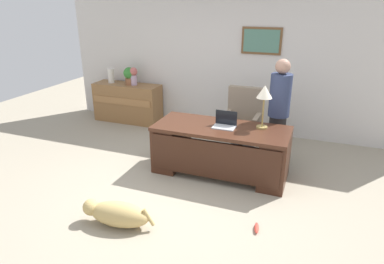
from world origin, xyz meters
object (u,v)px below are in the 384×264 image
at_px(laptop, 225,123).
at_px(desk_lamp, 264,95).
at_px(credenza, 128,103).
at_px(vase_empty, 111,76).
at_px(dog_lying, 117,214).
at_px(desk, 220,149).
at_px(dog_toy_bone, 257,228).
at_px(potted_plant, 129,75).
at_px(armchair, 242,123).
at_px(person_standing, 279,112).
at_px(vase_with_flowers, 134,75).

relative_size(laptop, desk_lamp, 0.51).
distance_m(credenza, vase_empty, 0.67).
relative_size(dog_lying, laptop, 2.78).
relative_size(desk, laptop, 6.13).
bearing_deg(dog_toy_bone, dog_lying, -162.34).
height_order(desk, dog_lying, desk).
xyz_separation_m(credenza, vase_empty, (-0.37, 0.00, 0.56)).
distance_m(desk, potted_plant, 3.01).
xyz_separation_m(credenza, dog_toy_bone, (3.34, -2.78, -0.38)).
relative_size(dog_lying, potted_plant, 2.48).
xyz_separation_m(laptop, desk_lamp, (0.51, 0.14, 0.44)).
xyz_separation_m(desk, credenza, (-2.54, 1.62, -0.00)).
distance_m(credenza, dog_lying, 3.74).
bearing_deg(armchair, laptop, -93.33).
distance_m(person_standing, desk_lamp, 0.62).
bearing_deg(desk_lamp, potted_plant, 154.78).
xyz_separation_m(dog_lying, vase_empty, (-2.16, 3.27, 0.81)).
distance_m(credenza, laptop, 3.05).
height_order(credenza, laptop, laptop).
height_order(dog_lying, desk_lamp, desk_lamp).
relative_size(dog_lying, vase_with_flowers, 2.46).
xyz_separation_m(credenza, laptop, (2.59, -1.56, 0.40)).
distance_m(laptop, desk_lamp, 0.69).
bearing_deg(credenza, vase_with_flowers, 0.42).
height_order(vase_empty, dog_toy_bone, vase_empty).
height_order(armchair, dog_lying, armchair).
relative_size(armchair, laptop, 3.40).
bearing_deg(dog_lying, potted_plant, 117.58).
xyz_separation_m(credenza, dog_lying, (1.79, -3.27, -0.25)).
distance_m(vase_with_flowers, dog_toy_bone, 4.32).
bearing_deg(vase_with_flowers, person_standing, -17.20).
relative_size(desk, potted_plant, 5.44).
distance_m(desk_lamp, vase_with_flowers, 3.25).
distance_m(dog_lying, dog_toy_bone, 1.62).
xyz_separation_m(potted_plant, dog_toy_bone, (3.25, -2.78, -0.98)).
distance_m(dog_lying, potted_plant, 3.79).
bearing_deg(desk, desk_lamp, 20.14).
xyz_separation_m(credenza, armchair, (2.64, -0.62, 0.08)).
distance_m(dog_lying, vase_empty, 4.00).
distance_m(desk_lamp, vase_empty, 3.75).
bearing_deg(desk, vase_with_flowers, 145.52).
relative_size(vase_with_flowers, vase_empty, 1.18).
bearing_deg(vase_with_flowers, armchair, -14.21).
height_order(vase_with_flowers, potted_plant, vase_with_flowers).
relative_size(laptop, potted_plant, 0.89).
xyz_separation_m(desk_lamp, vase_with_flowers, (-2.92, 1.42, -0.23)).
distance_m(armchair, laptop, 0.99).
relative_size(person_standing, dog_lying, 1.87).
height_order(vase_with_flowers, dog_toy_bone, vase_with_flowers).
bearing_deg(person_standing, dog_lying, -122.31).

